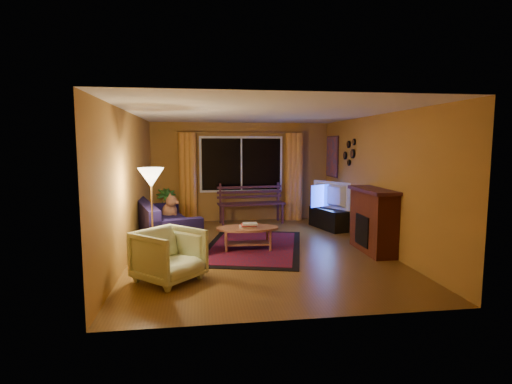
{
  "coord_description": "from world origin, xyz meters",
  "views": [
    {
      "loc": [
        -1.06,
        -7.15,
        1.94
      ],
      "look_at": [
        0.0,
        0.3,
        1.05
      ],
      "focal_mm": 28.0,
      "sensor_mm": 36.0,
      "label": 1
    }
  ],
  "objects": [
    {
      "name": "floor",
      "position": [
        0.0,
        0.0,
        -0.01
      ],
      "size": [
        4.5,
        6.0,
        0.02
      ],
      "primitive_type": "cube",
      "color": "brown",
      "rests_on": "ground"
    },
    {
      "name": "ceiling",
      "position": [
        0.0,
        0.0,
        2.51
      ],
      "size": [
        4.5,
        6.0,
        0.02
      ],
      "primitive_type": "cube",
      "color": "white",
      "rests_on": "ground"
    },
    {
      "name": "wall_back",
      "position": [
        0.0,
        3.01,
        1.25
      ],
      "size": [
        4.5,
        0.02,
        2.5
      ],
      "primitive_type": "cube",
      "color": "#B37B32",
      "rests_on": "ground"
    },
    {
      "name": "wall_left",
      "position": [
        -2.26,
        0.0,
        1.25
      ],
      "size": [
        0.02,
        6.0,
        2.5
      ],
      "primitive_type": "cube",
      "color": "#B37B32",
      "rests_on": "ground"
    },
    {
      "name": "wall_right",
      "position": [
        2.26,
        0.0,
        1.25
      ],
      "size": [
        0.02,
        6.0,
        2.5
      ],
      "primitive_type": "cube",
      "color": "#B37B32",
      "rests_on": "ground"
    },
    {
      "name": "window",
      "position": [
        0.0,
        2.94,
        1.45
      ],
      "size": [
        2.0,
        0.02,
        1.3
      ],
      "primitive_type": "cube",
      "color": "black",
      "rests_on": "wall_back"
    },
    {
      "name": "curtain_rod",
      "position": [
        0.0,
        2.9,
        2.25
      ],
      "size": [
        3.2,
        0.03,
        0.03
      ],
      "primitive_type": "cylinder",
      "rotation": [
        0.0,
        1.57,
        0.0
      ],
      "color": "#BF8C3F",
      "rests_on": "wall_back"
    },
    {
      "name": "curtain_left",
      "position": [
        -1.35,
        2.88,
        1.12
      ],
      "size": [
        0.36,
        0.36,
        2.24
      ],
      "primitive_type": "cylinder",
      "color": "orange",
      "rests_on": "ground"
    },
    {
      "name": "curtain_right",
      "position": [
        1.35,
        2.88,
        1.12
      ],
      "size": [
        0.36,
        0.36,
        2.24
      ],
      "primitive_type": "cylinder",
      "color": "orange",
      "rests_on": "ground"
    },
    {
      "name": "bench",
      "position": [
        0.2,
        2.53,
        0.25
      ],
      "size": [
        1.69,
        0.65,
        0.5
      ],
      "primitive_type": "cube",
      "rotation": [
        0.0,
        0.0,
        0.1
      ],
      "color": "#391920",
      "rests_on": "ground"
    },
    {
      "name": "potted_plant",
      "position": [
        -1.87,
        2.57,
        0.45
      ],
      "size": [
        0.63,
        0.63,
        0.89
      ],
      "primitive_type": "imported",
      "rotation": [
        0.0,
        0.0,
        0.3
      ],
      "color": "#235B1E",
      "rests_on": "ground"
    },
    {
      "name": "sofa",
      "position": [
        -1.72,
        0.54,
        0.43
      ],
      "size": [
        1.45,
        2.3,
        0.87
      ],
      "primitive_type": "cube",
      "rotation": [
        0.0,
        0.0,
        0.27
      ],
      "color": "black",
      "rests_on": "ground"
    },
    {
      "name": "dog",
      "position": [
        -1.67,
        1.02,
        0.69
      ],
      "size": [
        0.49,
        0.57,
        0.53
      ],
      "primitive_type": null,
      "rotation": [
        0.0,
        0.0,
        0.32
      ],
      "color": "brown",
      "rests_on": "sofa"
    },
    {
      "name": "armchair",
      "position": [
        -1.51,
        -1.5,
        0.41
      ],
      "size": [
        1.1,
        1.1,
        0.83
      ],
      "primitive_type": "imported",
      "rotation": [
        0.0,
        0.0,
        0.82
      ],
      "color": "#BDCA97",
      "rests_on": "ground"
    },
    {
      "name": "floor_lamp",
      "position": [
        -1.8,
        -0.84,
        0.8
      ],
      "size": [
        0.34,
        0.34,
        1.6
      ],
      "primitive_type": "cylinder",
      "rotation": [
        0.0,
        0.0,
        -0.35
      ],
      "color": "#BF8C3F",
      "rests_on": "ground"
    },
    {
      "name": "rug",
      "position": [
        -0.07,
        0.21,
        0.01
      ],
      "size": [
        2.41,
        3.14,
        0.02
      ],
      "primitive_type": "cube",
      "rotation": [
        0.0,
        0.0,
        -0.25
      ],
      "color": "maroon",
      "rests_on": "ground"
    },
    {
      "name": "coffee_table",
      "position": [
        -0.19,
        0.07,
        0.21
      ],
      "size": [
        1.2,
        1.2,
        0.42
      ],
      "primitive_type": "cylinder",
      "rotation": [
        0.0,
        0.0,
        -0.03
      ],
      "color": "#AE6B4C",
      "rests_on": "ground"
    },
    {
      "name": "tv_console",
      "position": [
        1.89,
        1.66,
        0.23
      ],
      "size": [
        0.65,
        1.18,
        0.47
      ],
      "primitive_type": "cube",
      "rotation": [
        0.0,
        0.0,
        0.25
      ],
      "color": "black",
      "rests_on": "ground"
    },
    {
      "name": "television",
      "position": [
        1.89,
        1.66,
        0.78
      ],
      "size": [
        0.68,
        1.01,
        0.63
      ],
      "primitive_type": "imported",
      "rotation": [
        0.0,
        0.0,
        2.11
      ],
      "color": "black",
      "rests_on": "tv_console"
    },
    {
      "name": "fireplace",
      "position": [
        2.05,
        -0.4,
        0.55
      ],
      "size": [
        0.4,
        1.2,
        1.1
      ],
      "primitive_type": "cube",
      "color": "maroon",
      "rests_on": "ground"
    },
    {
      "name": "mirror_cluster",
      "position": [
        2.21,
        1.3,
        1.8
      ],
      "size": [
        0.06,
        0.6,
        0.56
      ],
      "primitive_type": null,
      "color": "black",
      "rests_on": "wall_right"
    },
    {
      "name": "painting",
      "position": [
        2.22,
        2.45,
        1.65
      ],
      "size": [
        0.04,
        0.76,
        0.96
      ],
      "primitive_type": "cube",
      "color": "#D54919",
      "rests_on": "wall_right"
    }
  ]
}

